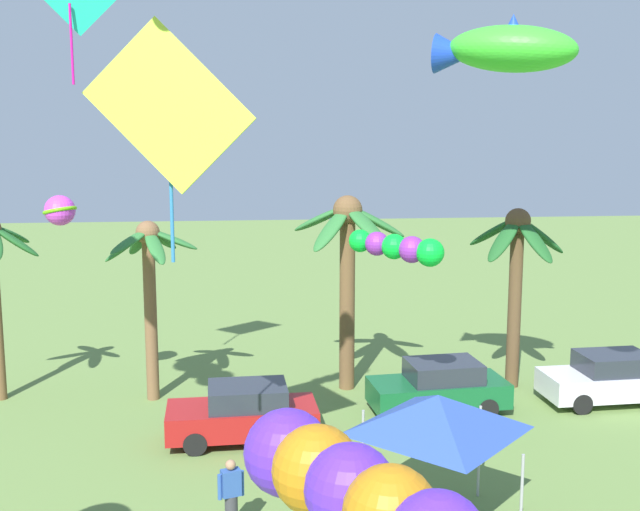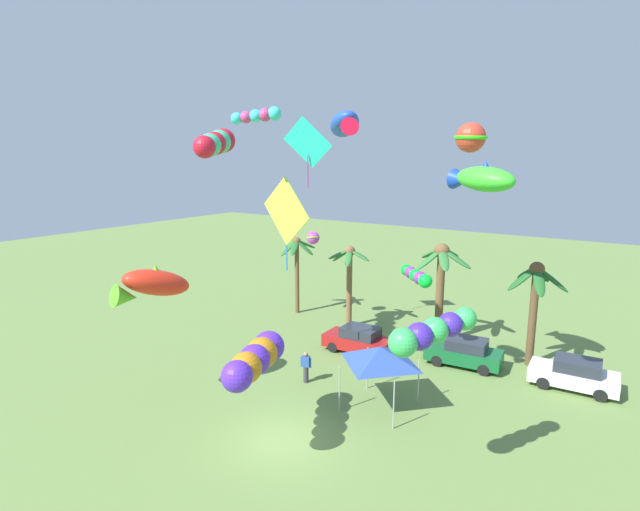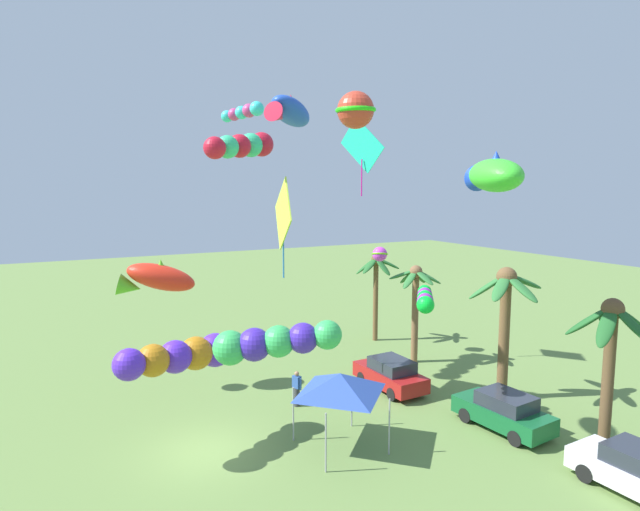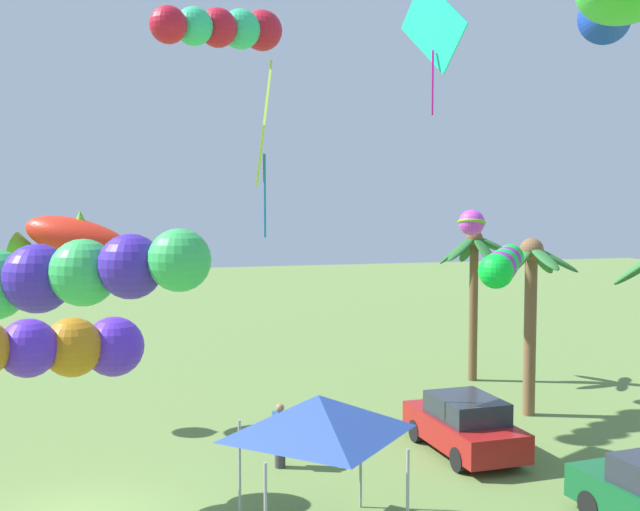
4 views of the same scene
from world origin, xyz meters
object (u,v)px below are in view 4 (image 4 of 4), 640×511
object	(u,v)px
spectator_0	(280,435)
festival_tent	(318,415)
kite_tube_1	(71,274)
parked_car_0	(464,425)
kite_ball_6	(472,223)
kite_tube_0	(503,265)
kite_diamond_11	(264,125)
palm_tree_3	(475,267)
kite_diamond_3	(433,28)
kite_fish_7	(73,241)
kite_tube_2	(40,348)
kite_tube_8	(224,28)
palm_tree_0	(531,286)

from	to	relation	value
spectator_0	festival_tent	world-z (taller)	festival_tent
kite_tube_1	parked_car_0	bearing A→B (deg)	129.67
festival_tent	kite_ball_6	xyz separation A→B (m)	(-8.84, 7.71, 3.38)
kite_tube_0	kite_ball_6	xyz separation A→B (m)	(-8.80, 3.82, 0.60)
kite_diamond_11	kite_tube_0	bearing A→B (deg)	37.08
palm_tree_3	kite_tube_0	bearing A→B (deg)	-24.87
spectator_0	kite_tube_0	size ratio (longest dim) A/B	0.75
kite_tube_0	kite_diamond_3	bearing A→B (deg)	165.98
palm_tree_3	kite_fish_7	distance (m)	13.96
kite_tube_2	kite_tube_8	world-z (taller)	kite_tube_8
kite_tube_0	kite_tube_8	world-z (taller)	kite_tube_8
kite_tube_1	kite_tube_2	bearing A→B (deg)	-171.83
palm_tree_3	festival_tent	size ratio (longest dim) A/B	1.93
kite_diamond_11	palm_tree_3	bearing A→B (deg)	123.67
palm_tree_0	spectator_0	world-z (taller)	palm_tree_0
spectator_0	kite_ball_6	world-z (taller)	kite_ball_6
spectator_0	kite_ball_6	bearing A→B (deg)	122.01
festival_tent	kite_tube_1	bearing A→B (deg)	-48.06
parked_car_0	kite_diamond_3	world-z (taller)	kite_diamond_3
kite_ball_6	kite_tube_8	distance (m)	9.94
kite_diamond_11	palm_tree_0	bearing A→B (deg)	99.55
festival_tent	kite_tube_2	bearing A→B (deg)	-117.06
spectator_0	parked_car_0	bearing A→B (deg)	86.60
spectator_0	kite_fish_7	world-z (taller)	kite_fish_7
kite_diamond_3	kite_tube_8	size ratio (longest dim) A/B	1.00
kite_fish_7	festival_tent	bearing A→B (deg)	27.53
spectator_0	palm_tree_0	bearing A→B (deg)	106.16
kite_ball_6	kite_diamond_11	size ratio (longest dim) A/B	0.29
palm_tree_0	festival_tent	size ratio (longest dim) A/B	1.90
palm_tree_3	kite_diamond_3	distance (m)	8.85
kite_diamond_3	kite_ball_6	size ratio (longest dim) A/B	3.18
parked_car_0	kite_diamond_3	bearing A→B (deg)	168.26
festival_tent	kite_diamond_3	size ratio (longest dim) A/B	0.69
festival_tent	kite_ball_6	distance (m)	12.21
kite_tube_2	parked_car_0	bearing A→B (deg)	96.84
kite_ball_6	kite_tube_1	bearing A→B (deg)	-43.35
kite_ball_6	kite_fish_7	xyz separation A→B (m)	(-0.24, -12.44, -0.45)
spectator_0	palm_tree_3	bearing A→B (deg)	128.30
kite_ball_6	kite_fish_7	bearing A→B (deg)	-91.09
kite_fish_7	palm_tree_0	bearing A→B (deg)	79.26
kite_tube_2	palm_tree_3	bearing A→B (deg)	120.87
kite_ball_6	kite_diamond_11	bearing A→B (deg)	-64.19
spectator_0	kite_tube_1	xyz separation A→B (m)	(7.96, -4.43, 4.80)
palm_tree_3	kite_tube_0	distance (m)	12.26
kite_tube_2	kite_diamond_3	xyz separation A→B (m)	(-5.30, 11.02, 8.27)
spectator_0	festival_tent	size ratio (longest dim) A/B	0.56
palm_tree_3	spectator_0	xyz separation A→B (m)	(6.97, -8.83, -3.36)
kite_diamond_3	kite_fish_7	world-z (taller)	kite_diamond_3
kite_tube_0	kite_tube_2	world-z (taller)	kite_tube_0
kite_tube_1	kite_tube_8	bearing A→B (deg)	163.31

